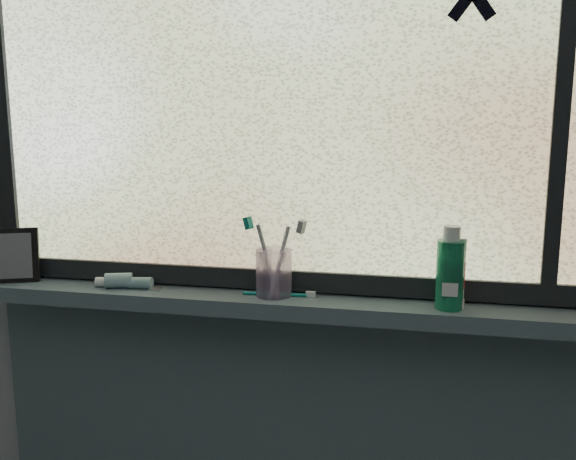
{
  "coord_description": "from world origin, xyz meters",
  "views": [
    {
      "loc": [
        0.31,
        -0.24,
        1.47
      ],
      "look_at": [
        0.04,
        1.05,
        1.22
      ],
      "focal_mm": 40.0,
      "sensor_mm": 36.0,
      "label": 1
    }
  ],
  "objects_px": {
    "toothbrush_cup": "(274,273)",
    "mouthwash_bottle": "(450,268)",
    "vanity_mirror": "(16,255)",
    "cream_tube": "(455,271)"
  },
  "relations": [
    {
      "from": "vanity_mirror",
      "to": "mouthwash_bottle",
      "type": "xyz_separation_m",
      "value": [
        1.11,
        -0.01,
        0.02
      ]
    },
    {
      "from": "cream_tube",
      "to": "vanity_mirror",
      "type": "bearing_deg",
      "value": 179.91
    },
    {
      "from": "toothbrush_cup",
      "to": "cream_tube",
      "type": "bearing_deg",
      "value": -1.78
    },
    {
      "from": "mouthwash_bottle",
      "to": "cream_tube",
      "type": "bearing_deg",
      "value": 28.2
    },
    {
      "from": "mouthwash_bottle",
      "to": "cream_tube",
      "type": "height_order",
      "value": "mouthwash_bottle"
    },
    {
      "from": "toothbrush_cup",
      "to": "cream_tube",
      "type": "distance_m",
      "value": 0.43
    },
    {
      "from": "toothbrush_cup",
      "to": "cream_tube",
      "type": "relative_size",
      "value": 0.99
    },
    {
      "from": "vanity_mirror",
      "to": "toothbrush_cup",
      "type": "xyz_separation_m",
      "value": [
        0.69,
        0.01,
        -0.01
      ]
    },
    {
      "from": "vanity_mirror",
      "to": "cream_tube",
      "type": "xyz_separation_m",
      "value": [
        1.12,
        -0.0,
        0.02
      ]
    },
    {
      "from": "toothbrush_cup",
      "to": "mouthwash_bottle",
      "type": "bearing_deg",
      "value": -2.56
    }
  ]
}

